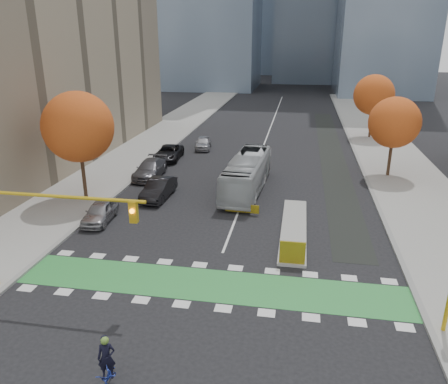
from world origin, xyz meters
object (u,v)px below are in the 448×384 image
at_px(hazard_board, 292,253).
at_px(parked_car_b, 159,189).
at_px(parked_car_a, 100,212).
at_px(bus, 247,174).
at_px(tree_west, 78,127).
at_px(tree_east_near, 394,123).
at_px(cyclist, 108,371).
at_px(parked_car_d, 169,153).
at_px(parked_car_e, 203,143).
at_px(traffic_signal_west, 33,216).
at_px(parked_car_c, 150,169).
at_px(tree_east_far, 374,95).

bearing_deg(hazard_board, parked_car_b, 139.56).
bearing_deg(parked_car_a, parked_car_b, 59.12).
xyz_separation_m(bus, parked_car_a, (-9.02, -7.87, -0.77)).
bearing_deg(parked_car_a, tree_west, 123.60).
distance_m(tree_east_near, parked_car_a, 25.50).
xyz_separation_m(tree_east_near, cyclist, (-14.17, -27.86, -4.13)).
bearing_deg(bus, cyclist, -92.30).
bearing_deg(cyclist, tree_east_near, 46.36).
bearing_deg(parked_car_a, parked_car_d, 85.68).
bearing_deg(bus, tree_east_near, 29.97).
height_order(tree_east_near, cyclist, tree_east_near).
distance_m(parked_car_b, parked_car_e, 15.95).
distance_m(traffic_signal_west, cyclist, 8.52).
distance_m(parked_car_c, parked_car_e, 11.21).
bearing_deg(parked_car_e, parked_car_a, -104.55).
distance_m(parked_car_a, parked_car_b, 5.59).
xyz_separation_m(bus, parked_car_d, (-9.02, 8.08, -0.75)).
relative_size(hazard_board, parked_car_c, 0.27).
height_order(tree_east_far, cyclist, tree_east_far).
height_order(hazard_board, tree_east_far, tree_east_far).
bearing_deg(parked_car_c, parked_car_e, 76.02).
height_order(tree_west, bus, tree_west).
height_order(parked_car_a, parked_car_e, parked_car_e).
bearing_deg(parked_car_d, tree_east_far, 29.49).
xyz_separation_m(hazard_board, tree_west, (-16.00, 7.80, 4.82)).
xyz_separation_m(bus, parked_car_e, (-6.53, 13.08, -0.76)).
distance_m(parked_car_a, parked_car_c, 10.00).
xyz_separation_m(tree_east_near, parked_car_a, (-21.00, -13.85, -4.18)).
relative_size(cyclist, parked_car_c, 0.42).
bearing_deg(parked_car_e, tree_east_far, 17.35).
bearing_deg(tree_east_near, parked_car_d, 174.29).
relative_size(tree_east_near, parked_car_d, 1.39).
height_order(tree_east_near, tree_east_far, tree_east_far).
bearing_deg(parked_car_b, bus, 26.03).
bearing_deg(parked_car_a, tree_east_near, 29.09).
height_order(traffic_signal_west, parked_car_c, traffic_signal_west).
xyz_separation_m(cyclist, bus, (2.19, 21.88, 0.72)).
height_order(hazard_board, parked_car_d, hazard_board).
distance_m(cyclist, parked_car_a, 15.58).
relative_size(bus, parked_car_b, 2.27).
relative_size(hazard_board, bus, 0.13).
bearing_deg(parked_car_a, traffic_signal_west, -87.27).
bearing_deg(tree_east_near, parked_car_a, -146.59).
distance_m(tree_east_near, cyclist, 31.53).
distance_m(tree_west, tree_east_near, 26.01).
distance_m(hazard_board, tree_east_far, 35.13).
relative_size(tree_west, parked_car_b, 1.79).
height_order(traffic_signal_west, parked_car_b, traffic_signal_west).
bearing_deg(tree_west, parked_car_c, 63.39).
relative_size(tree_east_far, parked_car_c, 1.47).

